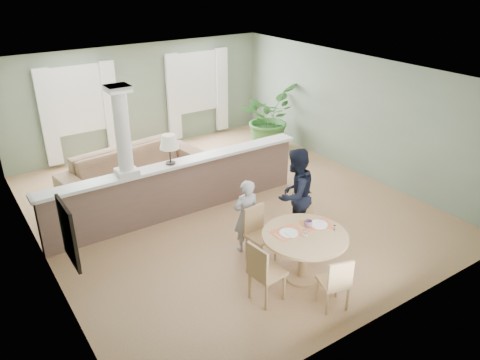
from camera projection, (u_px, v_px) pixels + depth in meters
ground at (225, 206)px, 9.55m from camera, size 8.00×8.00×0.00m
room_shell at (206, 113)px, 9.24m from camera, size 7.02×8.02×2.71m
pony_wall at (175, 182)px, 8.91m from camera, size 5.32×0.38×2.70m
sofa at (135, 171)px, 10.00m from camera, size 3.25×1.61×0.91m
houseplant at (268, 117)px, 12.20m from camera, size 1.97×1.91×1.67m
dining_table at (305, 243)px, 7.13m from camera, size 1.31×1.31×0.89m
chair_far_boy at (258, 231)px, 7.67m from camera, size 0.45×0.45×0.93m
chair_far_man at (304, 217)px, 8.13m from camera, size 0.57×0.57×0.89m
chair_near at (336, 282)px, 6.53m from camera, size 0.49×0.49×0.86m
chair_side at (263, 271)px, 6.66m from camera, size 0.48×0.48×0.97m
child_person at (246, 216)px, 7.84m from camera, size 0.51×0.36×1.31m
man_person at (295, 194)px, 8.16m from camera, size 0.94×0.81×1.68m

